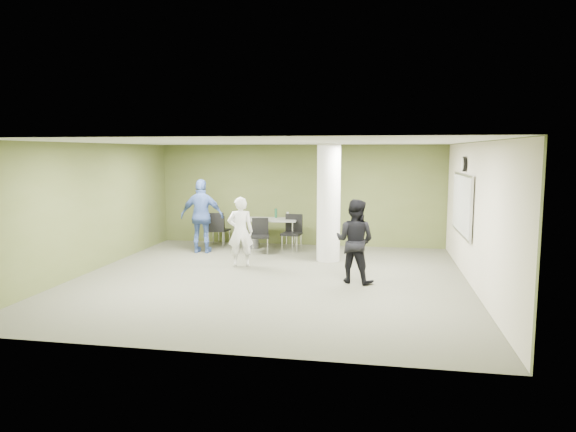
% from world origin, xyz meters
% --- Properties ---
extents(floor, '(8.00, 8.00, 0.00)m').
position_xyz_m(floor, '(0.00, 0.00, 0.00)').
color(floor, '#504F3F').
rests_on(floor, ground).
extents(ceiling, '(8.00, 8.00, 0.00)m').
position_xyz_m(ceiling, '(0.00, 0.00, 2.80)').
color(ceiling, white).
rests_on(ceiling, wall_back).
extents(wall_back, '(8.00, 2.80, 0.02)m').
position_xyz_m(wall_back, '(0.00, 4.00, 1.40)').
color(wall_back, '#525B2B').
rests_on(wall_back, floor).
extents(wall_left, '(0.02, 8.00, 2.80)m').
position_xyz_m(wall_left, '(-4.00, 0.00, 1.40)').
color(wall_left, '#525B2B').
rests_on(wall_left, floor).
extents(wall_right_cream, '(0.02, 8.00, 2.80)m').
position_xyz_m(wall_right_cream, '(4.00, 0.00, 1.40)').
color(wall_right_cream, beige).
rests_on(wall_right_cream, floor).
extents(column, '(0.56, 0.56, 2.80)m').
position_xyz_m(column, '(1.00, 2.00, 1.40)').
color(column, silver).
rests_on(column, floor).
extents(whiteboard, '(0.05, 2.30, 1.30)m').
position_xyz_m(whiteboard, '(3.92, 1.20, 1.50)').
color(whiteboard, silver).
rests_on(whiteboard, wall_right_cream).
extents(wall_clock, '(0.06, 0.32, 0.32)m').
position_xyz_m(wall_clock, '(3.92, 1.20, 2.35)').
color(wall_clock, black).
rests_on(wall_clock, wall_right_cream).
extents(folding_table, '(1.77, 0.86, 1.07)m').
position_xyz_m(folding_table, '(-0.82, 3.21, 0.77)').
color(folding_table, gray).
rests_on(folding_table, floor).
extents(wastebasket, '(0.25, 0.25, 0.29)m').
position_xyz_m(wastebasket, '(-1.13, 3.16, 0.14)').
color(wastebasket, '#4C4C4C').
rests_on(wastebasket, floor).
extents(chair_back_left, '(0.48, 0.48, 0.84)m').
position_xyz_m(chair_back_left, '(-2.21, 3.57, 0.49)').
color(chair_back_left, black).
rests_on(chair_back_left, floor).
extents(chair_back_right, '(0.60, 0.60, 0.97)m').
position_xyz_m(chair_back_right, '(-2.20, 3.13, 0.57)').
color(chair_back_right, black).
rests_on(chair_back_right, floor).
extents(chair_table_left, '(0.54, 0.54, 0.90)m').
position_xyz_m(chair_table_left, '(-0.83, 2.62, 0.52)').
color(chair_table_left, black).
rests_on(chair_table_left, floor).
extents(chair_table_right, '(0.54, 0.54, 0.97)m').
position_xyz_m(chair_table_right, '(-0.04, 3.00, 0.57)').
color(chair_table_right, black).
rests_on(chair_table_right, floor).
extents(woman_white, '(0.66, 0.53, 1.60)m').
position_xyz_m(woman_white, '(-0.91, 1.03, 0.80)').
color(woman_white, silver).
rests_on(woman_white, floor).
extents(man_black, '(0.98, 0.87, 1.68)m').
position_xyz_m(man_black, '(1.72, 0.02, 0.84)').
color(man_black, black).
rests_on(man_black, floor).
extents(man_blue, '(1.15, 0.54, 1.91)m').
position_xyz_m(man_blue, '(-2.31, 2.40, 0.95)').
color(man_blue, '#3F5B9E').
rests_on(man_blue, floor).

